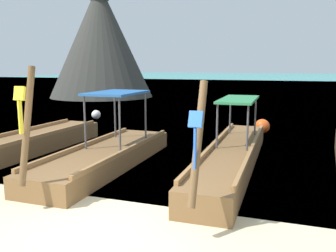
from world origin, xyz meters
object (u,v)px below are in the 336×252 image
longtail_boat_blue_ribbon (232,155)px  mooring_buoy_far (96,115)px  karst_rock (98,44)px  longtail_boat_pink_ribbon (23,145)px  longtail_boat_yellow_ribbon (106,155)px  mooring_buoy_near (262,126)px

longtail_boat_blue_ribbon → mooring_buoy_far: bearing=140.8°
longtail_boat_blue_ribbon → karst_rock: karst_rock is taller
longtail_boat_blue_ribbon → karst_rock: size_ratio=0.80×
longtail_boat_pink_ribbon → longtail_boat_yellow_ribbon: size_ratio=1.14×
longtail_boat_pink_ribbon → mooring_buoy_near: 8.34m
karst_rock → mooring_buoy_far: 13.59m
longtail_boat_blue_ribbon → mooring_buoy_far: 9.66m
mooring_buoy_far → mooring_buoy_near: bearing=-8.8°
longtail_boat_pink_ribbon → karst_rock: bearing=113.6°
longtail_boat_pink_ribbon → mooring_buoy_far: longtail_boat_pink_ribbon is taller
longtail_boat_pink_ribbon → mooring_buoy_far: bearing=103.0°
longtail_boat_yellow_ribbon → karst_rock: bearing=120.4°
longtail_boat_pink_ribbon → longtail_boat_yellow_ribbon: longtail_boat_pink_ribbon is taller
longtail_boat_blue_ribbon → mooring_buoy_near: 4.91m
longtail_boat_blue_ribbon → mooring_buoy_far: longtail_boat_blue_ribbon is taller
karst_rock → mooring_buoy_near: 19.32m
longtail_boat_yellow_ribbon → mooring_buoy_far: (-4.44, 7.07, -0.08)m
longtail_boat_pink_ribbon → mooring_buoy_far: size_ratio=14.98×
mooring_buoy_near → mooring_buoy_far: mooring_buoy_near is taller
longtail_boat_pink_ribbon → mooring_buoy_near: bearing=41.5°
longtail_boat_blue_ribbon → karst_rock: bearing=128.4°
longtail_boat_pink_ribbon → longtail_boat_blue_ribbon: 5.96m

